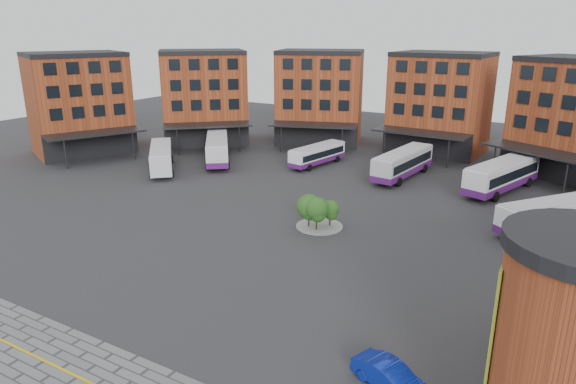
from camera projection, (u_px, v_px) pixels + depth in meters
The scene contains 10 objects.
ground at pixel (226, 272), 39.26m from camera, with size 160.00×160.00×0.00m, color #28282B.
main_building at pixel (362, 109), 70.88m from camera, with size 94.14×42.48×14.60m.
tree_island at pixel (316, 210), 47.27m from camera, with size 4.40×4.40×3.23m.
bus_a at pixel (161, 156), 66.88m from camera, with size 9.63×10.18×3.23m.
bus_b at pixel (217, 148), 71.08m from camera, with size 9.86×11.73×3.53m.
bus_c at pixel (317, 154), 69.52m from camera, with size 4.05×10.02×2.75m.
bus_d at pixel (403, 163), 63.65m from camera, with size 4.18×12.30×3.40m.
bus_e at pixel (502, 175), 58.14m from camera, with size 6.63×12.90×3.56m.
bus_f at pixel (552, 216), 46.24m from camera, with size 8.82×10.31×3.12m.
blue_car at pixel (391, 377), 26.32m from camera, with size 1.53×4.38×1.44m, color #0B2099.
Camera 1 is at (21.90, -28.38, 17.79)m, focal length 32.00 mm.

